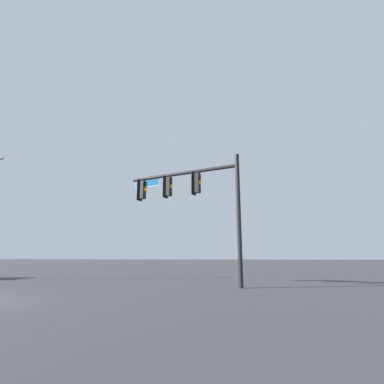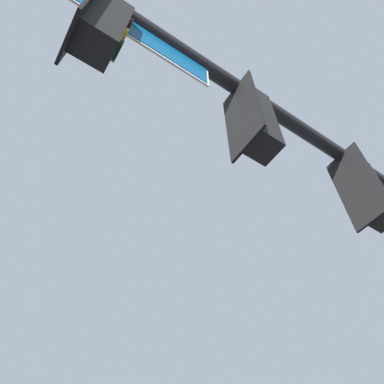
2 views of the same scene
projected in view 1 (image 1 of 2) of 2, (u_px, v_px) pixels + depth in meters
The scene contains 1 object.
signal_pole_near at pixel (190, 192), 16.48m from camera, with size 6.69×1.66×6.69m.
Camera 1 is at (-10.25, 7.27, 1.43)m, focal length 28.00 mm.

